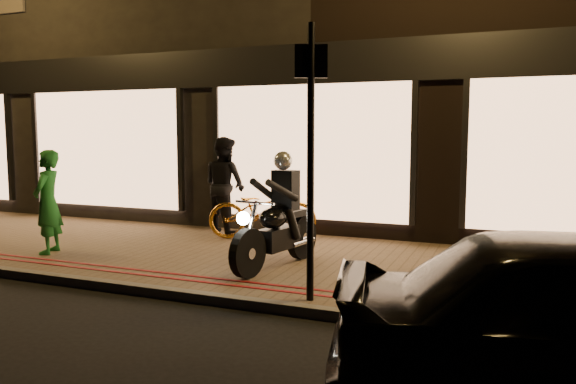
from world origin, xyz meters
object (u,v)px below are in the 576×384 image
object	(u,v)px
bicycle_gold	(263,210)
person_green	(48,202)
sign_post	(311,148)
motorcycle	(278,223)

from	to	relation	value
bicycle_gold	person_green	size ratio (longest dim) A/B	1.18
person_green	bicycle_gold	bearing A→B (deg)	112.34
sign_post	person_green	bearing A→B (deg)	170.45
motorcycle	sign_post	distance (m)	1.89
motorcycle	person_green	world-z (taller)	motorcycle
sign_post	bicycle_gold	bearing A→B (deg)	122.83
sign_post	person_green	world-z (taller)	sign_post
motorcycle	bicycle_gold	distance (m)	2.11
motorcycle	sign_post	size ratio (longest dim) A/B	0.64
bicycle_gold	sign_post	bearing A→B (deg)	-171.32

